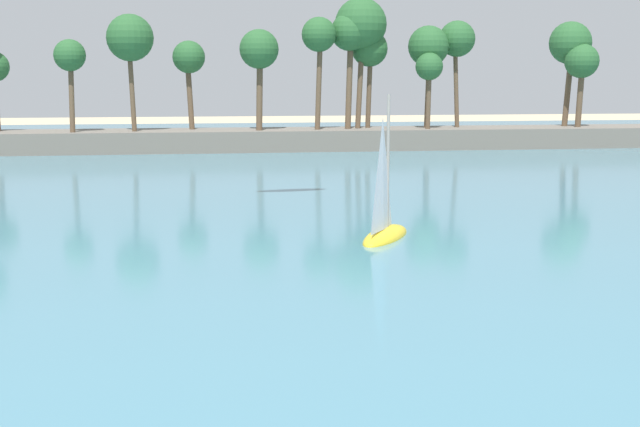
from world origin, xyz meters
TOP-DOWN VIEW (x-y plane):
  - sea at (0.00, 59.93)m, footprint 220.00×102.32m
  - palm_headland at (2.66, 71.05)m, footprint 82.11×6.00m
  - sailboat_near_shore at (6.64, 31.09)m, footprint 3.18×4.24m

SIDE VIEW (x-z plane):
  - sea at x=0.00m, z-range 0.00..0.06m
  - sailboat_near_shore at x=6.64m, z-range -2.42..3.63m
  - palm_headland at x=2.66m, z-range -2.19..10.70m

